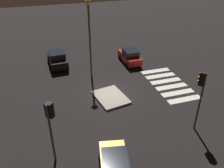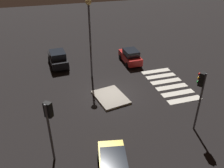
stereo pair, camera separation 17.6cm
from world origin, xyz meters
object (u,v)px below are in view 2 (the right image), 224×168
traffic_light_south (201,88)px  traffic_light_west (49,118)px  car_red (130,56)px  street_lamp (90,26)px  car_yellow (113,167)px  traffic_island (111,97)px  car_black (58,58)px

traffic_light_south → traffic_light_west: (0.01, 9.98, -0.28)m
traffic_light_south → traffic_light_west: bearing=55.3°
car_red → street_lamp: 6.98m
car_yellow → street_lamp: (12.43, -1.48, 4.48)m
traffic_island → car_yellow: (-7.98, 2.18, 0.71)m
car_red → traffic_light_west: traffic_light_west is taller
car_black → traffic_light_west: traffic_light_west is taller
traffic_light_south → car_red: bearing=-32.6°
traffic_light_west → street_lamp: (10.01, -4.60, 2.04)m
car_red → traffic_island: bearing=145.9°
car_black → traffic_light_south: bearing=-151.7°
traffic_island → street_lamp: bearing=9.0°
car_red → traffic_light_south: size_ratio=0.81×
car_red → traffic_light_west: size_ratio=0.89×
car_yellow → street_lamp: street_lamp is taller
car_yellow → traffic_light_west: bearing=63.3°
car_black → traffic_light_south: (-13.63, -8.44, 2.64)m
traffic_light_south → street_lamp: (10.02, 5.39, 1.77)m
traffic_light_south → street_lamp: 11.51m
car_red → traffic_light_south: traffic_light_south is taller
traffic_light_south → traffic_light_west: 9.99m
street_lamp → car_black: bearing=40.2°
traffic_light_west → street_lamp: size_ratio=0.55×
traffic_island → traffic_light_south: traffic_light_south is taller
car_yellow → car_black: 16.12m
street_lamp → car_red: bearing=-68.2°
traffic_island → car_red: (6.44, -4.26, 0.71)m
car_yellow → street_lamp: bearing=4.3°
car_black → traffic_light_west: 13.91m
traffic_light_south → street_lamp: street_lamp is taller
traffic_island → traffic_light_south: 8.04m
car_black → street_lamp: 6.47m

